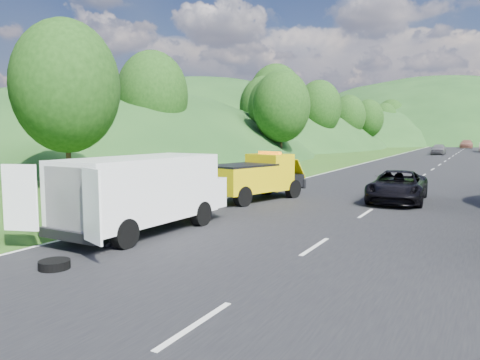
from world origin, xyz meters
The scene contains 13 objects.
ground centered at (0.00, 0.00, 0.00)m, with size 320.00×320.00×0.00m, color #38661E.
road_surface centered at (3.00, 40.00, 0.01)m, with size 14.00×200.00×0.02m, color black.
tree_line_left centered at (-19.00, 60.00, 0.00)m, with size 14.00×140.00×14.00m, color #295519, non-canonical shape.
tow_truck centered at (-2.39, 5.24, 1.10)m, with size 3.20×5.56×2.26m.
white_van centered at (-2.45, -2.71, 1.37)m, with size 3.75×6.93×2.43m.
woman centered at (-3.71, 0.13, 0.00)m, with size 0.61×0.45×1.68m, color silver.
child centered at (-2.81, 0.58, 0.00)m, with size 0.48×0.37×0.99m, color tan.
worker centered at (-2.01, -4.66, 0.00)m, with size 1.17×0.67×1.81m, color black.
suitcase centered at (-4.41, -0.16, 0.31)m, with size 0.38×0.21×0.61m, color #635E4A.
spare_tire centered at (-1.69, -6.90, 0.00)m, with size 0.73×0.73×0.20m, color black.
passing_suv centered at (3.55, 7.75, 0.00)m, with size 2.35×5.11×1.42m, color black.
dist_car_a centered at (0.96, 55.04, 0.00)m, with size 1.75×4.36×1.49m, color #535257.
dist_car_c centered at (3.19, 83.53, 0.00)m, with size 2.16×5.30×1.54m, color #8B5545.
Camera 1 is at (7.19, -14.25, 3.24)m, focal length 35.00 mm.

